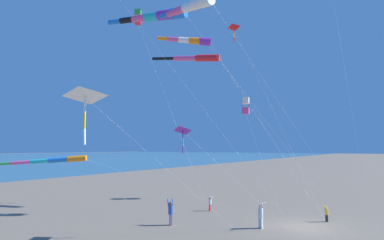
{
  "coord_description": "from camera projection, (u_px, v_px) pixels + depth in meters",
  "views": [
    {
      "loc": [
        -5.69,
        22.48,
        5.22
      ],
      "look_at": [
        8.32,
        0.95,
        7.44
      ],
      "focal_mm": 30.08,
      "sensor_mm": 36.0,
      "label": 1
    }
  ],
  "objects": [
    {
      "name": "kite_windsock_small_distant",
      "position": [
        191.0,
        6.0,
        20.0
      ],
      "size": [
        10.9,
        9.88,
        14.39
      ],
      "color": "white",
      "rests_on": "ground_plane"
    },
    {
      "name": "person_adult_flyer",
      "position": [
        171.0,
        211.0,
        21.81
      ],
      "size": [
        0.61,
        0.61,
        1.72
      ],
      "color": "#8E6B9E",
      "rests_on": "ground_plane"
    },
    {
      "name": "kite_windsock_striped_overhead",
      "position": [
        195.0,
        58.0,
        31.97
      ],
      "size": [
        17.9,
        6.88,
        14.6
      ],
      "color": "red",
      "rests_on": "ground_plane"
    },
    {
      "name": "kite_delta_checkered_midright",
      "position": [
        234.0,
        28.0,
        33.52
      ],
      "size": [
        10.17,
        6.43,
        18.06
      ],
      "color": "red",
      "rests_on": "ground_plane"
    },
    {
      "name": "ground_plane",
      "position": [
        304.0,
        226.0,
        21.42
      ],
      "size": [
        600.0,
        600.0,
        0.0
      ],
      "primitive_type": "plane",
      "color": "#756654"
    },
    {
      "name": "person_child_grey_jacket",
      "position": [
        326.0,
        213.0,
        22.77
      ],
      "size": [
        0.41,
        0.4,
        1.14
      ],
      "color": "#232328",
      "rests_on": "ground_plane"
    },
    {
      "name": "kite_windsock_black_fish_shape",
      "position": [
        53.0,
        160.0,
        22.23
      ],
      "size": [
        18.25,
        9.87,
        4.71
      ],
      "color": "orange",
      "rests_on": "ground_plane"
    },
    {
      "name": "kite_delta_long_streamer_left",
      "position": [
        184.0,
        131.0,
        19.84
      ],
      "size": [
        5.47,
        5.14,
        6.55
      ],
      "color": "purple",
      "rests_on": "ground_plane"
    },
    {
      "name": "person_bystander_far",
      "position": [
        261.0,
        214.0,
        20.94
      ],
      "size": [
        0.58,
        0.49,
        1.68
      ],
      "color": "silver",
      "rests_on": "ground_plane"
    },
    {
      "name": "kite_delta_teal_far_right",
      "position": [
        86.0,
        96.0,
        18.04
      ],
      "size": [
        6.37,
        8.85,
        8.6
      ],
      "color": "white",
      "rests_on": "ground_plane"
    },
    {
      "name": "person_child_green_jacket",
      "position": [
        210.0,
        203.0,
        26.7
      ],
      "size": [
        0.3,
        0.38,
        1.21
      ],
      "color": "#B72833",
      "rests_on": "ground_plane"
    },
    {
      "name": "kite_windsock_long_streamer_right",
      "position": [
        192.0,
        41.0,
        22.38
      ],
      "size": [
        10.84,
        3.12,
        13.02
      ],
      "color": "purple",
      "rests_on": "ground_plane"
    },
    {
      "name": "kite_box_purple_drifting",
      "position": [
        138.0,
        17.0,
        36.52
      ],
      "size": [
        9.7,
        0.94,
        20.88
      ],
      "color": "green",
      "rests_on": "ground_plane"
    },
    {
      "name": "kite_windsock_magenta_far_left",
      "position": [
        156.0,
        16.0,
        24.61
      ],
      "size": [
        16.95,
        4.17,
        15.66
      ],
      "color": "blue",
      "rests_on": "ground_plane"
    },
    {
      "name": "kite_box_yellow_midlevel",
      "position": [
        246.0,
        106.0,
        34.9
      ],
      "size": [
        6.77,
        8.52,
        10.68
      ],
      "color": "white",
      "rests_on": "ground_plane"
    }
  ]
}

